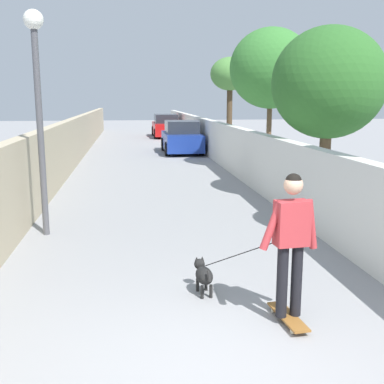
# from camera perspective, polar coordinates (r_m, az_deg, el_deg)

# --- Properties ---
(ground_plane) EXTENTS (80.00, 80.00, 0.00)m
(ground_plane) POSITION_cam_1_polar(r_m,az_deg,el_deg) (18.19, -5.17, 2.96)
(ground_plane) COLOR gray
(wall_left) EXTENTS (48.00, 0.30, 1.82)m
(wall_left) POSITION_cam_1_polar(r_m,az_deg,el_deg) (16.22, -15.36, 4.85)
(wall_left) COLOR tan
(wall_left) RESTS_ON ground
(fence_right) EXTENTS (48.00, 0.30, 1.64)m
(fence_right) POSITION_cam_1_polar(r_m,az_deg,el_deg) (16.50, 5.37, 4.97)
(fence_right) COLOR silver
(fence_right) RESTS_ON ground
(tree_right_near) EXTENTS (2.96, 2.96, 5.09)m
(tree_right_near) POSITION_cam_1_polar(r_m,az_deg,el_deg) (17.77, 9.48, 14.46)
(tree_right_near) COLOR brown
(tree_right_near) RESTS_ON ground
(tree_right_far) EXTENTS (1.90, 1.90, 4.55)m
(tree_right_far) POSITION_cam_1_polar(r_m,az_deg,el_deg) (23.53, 4.60, 13.81)
(tree_right_far) COLOR #473523
(tree_right_far) RESTS_ON ground
(tree_right_distant) EXTENTS (2.82, 2.82, 4.36)m
(tree_right_distant) POSITION_cam_1_polar(r_m,az_deg,el_deg) (12.51, 16.14, 12.45)
(tree_right_distant) COLOR brown
(tree_right_distant) RESTS_ON ground
(lamp_post) EXTENTS (0.36, 0.36, 4.16)m
(lamp_post) POSITION_cam_1_polar(r_m,az_deg,el_deg) (9.32, -18.15, 12.29)
(lamp_post) COLOR #4C4C51
(lamp_post) RESTS_ON ground
(skateboard) EXTENTS (0.82, 0.28, 0.08)m
(skateboard) POSITION_cam_1_polar(r_m,az_deg,el_deg) (5.89, 11.47, -14.51)
(skateboard) COLOR brown
(skateboard) RESTS_ON ground
(person_skateboarder) EXTENTS (0.26, 0.71, 1.70)m
(person_skateboarder) POSITION_cam_1_polar(r_m,az_deg,el_deg) (5.53, 11.88, -4.97)
(person_skateboarder) COLOR black
(person_skateboarder) RESTS_ON skateboard
(dog) EXTENTS (1.27, 0.99, 1.06)m
(dog) POSITION_cam_1_polar(r_m,az_deg,el_deg) (6.46, 1.43, -9.88)
(dog) COLOR black
(dog) RESTS_ON ground
(car_near) EXTENTS (3.83, 1.80, 1.54)m
(car_near) POSITION_cam_1_polar(r_m,az_deg,el_deg) (22.99, -1.25, 6.52)
(car_near) COLOR navy
(car_near) RESTS_ON ground
(car_far) EXTENTS (4.33, 1.80, 1.54)m
(car_far) POSITION_cam_1_polar(r_m,az_deg,el_deg) (32.67, -3.17, 7.90)
(car_far) COLOR #B71414
(car_far) RESTS_ON ground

